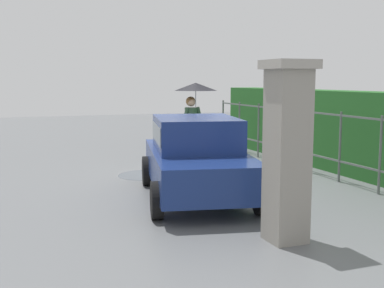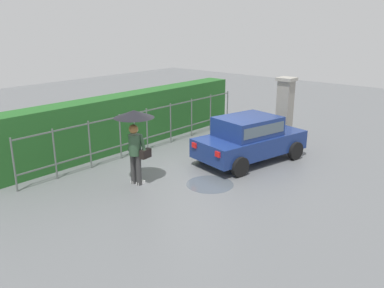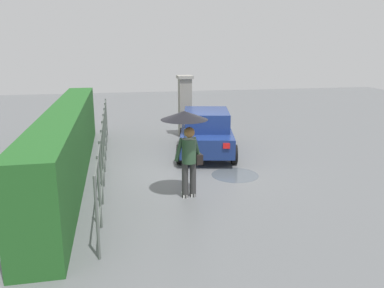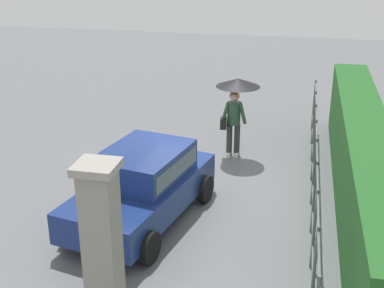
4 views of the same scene
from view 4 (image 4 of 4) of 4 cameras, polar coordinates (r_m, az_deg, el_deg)
ground_plane at (r=12.01m, az=0.52°, el=-4.75°), size 40.00×40.00×0.00m
car at (r=10.43m, az=-5.39°, el=-4.23°), size 3.96×2.47×1.48m
pedestrian at (r=13.21m, az=4.82°, el=5.13°), size 1.10×1.10×2.08m
gate_pillar at (r=7.92m, az=-9.81°, el=-9.89°), size 0.60×0.60×2.42m
fence_section at (r=11.26m, az=13.16°, el=-2.61°), size 9.58×0.05×1.50m
hedge_row at (r=11.28m, az=18.02°, el=-2.39°), size 10.53×0.90×1.90m
puddle_near at (r=12.91m, az=-3.33°, el=-2.81°), size 1.33×1.33×0.00m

